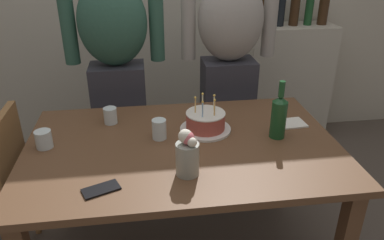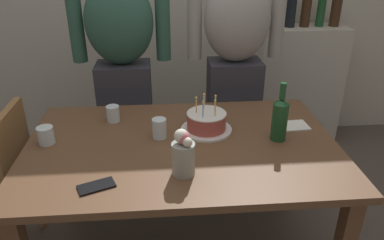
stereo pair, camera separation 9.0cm
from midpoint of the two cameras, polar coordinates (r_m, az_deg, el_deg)
The scene contains 12 objects.
dining_table at distance 1.87m, azimuth -0.12°, elevation -6.18°, with size 1.50×0.96×0.74m.
birthday_cake at distance 1.92m, azimuth 3.54°, elevation -0.38°, with size 0.26×0.26×0.19m.
water_glass_near at distance 2.05m, azimuth -10.64°, elevation 0.93°, with size 0.07×0.07×0.09m, color silver.
water_glass_far at distance 1.85m, azimuth -3.58°, elevation -1.29°, with size 0.07×0.07×0.10m, color silver.
water_glass_side at distance 1.92m, azimuth -20.03°, elevation -2.21°, with size 0.08×0.08×0.09m, color silver.
wine_bottle at distance 1.86m, azimuth 14.51°, elevation 0.30°, with size 0.08×0.08×0.29m.
cell_phone at distance 1.56m, azimuth -12.65°, elevation -9.77°, with size 0.14×0.07×0.01m, color black.
napkin_stack at distance 2.06m, azimuth 16.27°, elevation -0.86°, with size 0.15×0.12×0.01m, color white.
flower_vase at distance 1.55m, azimuth 0.34°, elevation -5.17°, with size 0.10×0.10×0.21m.
person_man_bearded at distance 2.42m, azimuth -9.34°, elevation 7.36°, with size 0.61×0.27×1.66m.
person_woman_cardigan at distance 2.47m, azimuth 7.57°, elevation 7.83°, with size 0.61×0.27×1.66m.
shelf_cabinet at distance 3.33m, azimuth 16.30°, elevation 5.32°, with size 0.71×0.30×1.29m.
Camera 2 is at (-0.08, -1.58, 1.64)m, focal length 35.23 mm.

